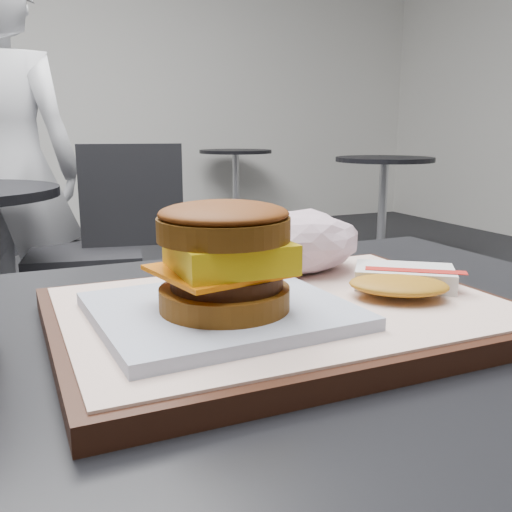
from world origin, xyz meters
The scene contains 8 objects.
serving_tray centered at (0.03, 0.01, 0.78)m, with size 0.38×0.28×0.02m.
breakfast_sandwich centered at (-0.03, -0.01, 0.83)m, with size 0.20×0.18×0.09m.
hash_brown centered at (0.14, 0.00, 0.80)m, with size 0.14×0.13×0.02m.
crumpled_wrapper centered at (0.09, 0.11, 0.82)m, with size 0.14×0.11×0.06m, color silver, non-canonical shape.
neighbor_chair centered at (0.16, 1.84, 0.51)m, with size 0.63×0.49×0.88m.
patron centered at (-0.14, 2.14, 0.77)m, with size 0.56×0.37×1.54m, color silver.
bg_table_near centered at (2.20, 2.80, 0.56)m, with size 0.66×0.66×0.75m.
bg_table_far centered at (1.80, 4.50, 0.56)m, with size 0.66×0.66×0.75m.
Camera 1 is at (-0.18, -0.41, 0.93)m, focal length 40.00 mm.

